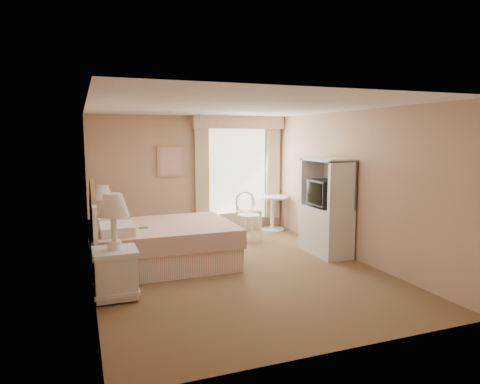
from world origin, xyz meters
name	(u,v)px	position (x,y,z in m)	size (l,w,h in m)	color
room	(235,190)	(0.00, 0.00, 1.25)	(4.21, 5.51, 2.51)	brown
window	(239,170)	(1.05, 2.65, 1.34)	(2.05, 0.22, 2.51)	white
framed_art	(170,162)	(-0.45, 2.71, 1.55)	(0.52, 0.04, 0.62)	tan
bed	(156,243)	(-1.11, 0.67, 0.37)	(2.23, 1.76, 1.56)	tan
nightstand_near	(115,260)	(-1.84, -0.55, 0.51)	(0.55, 0.55, 1.34)	white
nightstand_far	(104,226)	(-1.84, 1.93, 0.45)	(0.49, 0.49, 1.18)	white
round_table	(272,207)	(1.75, 2.40, 0.51)	(0.72, 0.72, 0.76)	white
cafe_chair	(247,212)	(0.94, 1.87, 0.55)	(0.51, 0.51, 0.95)	white
armoire	(326,215)	(1.81, 0.30, 0.71)	(0.51, 1.02, 1.70)	white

